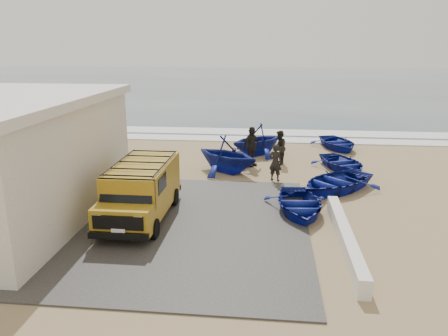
{
  "coord_description": "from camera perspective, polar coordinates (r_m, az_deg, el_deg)",
  "views": [
    {
      "loc": [
        2.61,
        -15.49,
        5.97
      ],
      "look_at": [
        0.86,
        1.07,
        1.2
      ],
      "focal_mm": 35.0,
      "sensor_mm": 36.0,
      "label": 1
    }
  ],
  "objects": [
    {
      "name": "boat_far_left",
      "position": [
        24.15,
        4.39,
        3.74
      ],
      "size": [
        4.36,
        4.32,
        1.74
      ],
      "primitive_type": "imported",
      "rotation": [
        0.0,
        0.0,
        -0.84
      ],
      "color": "navy",
      "rests_on": "ground"
    },
    {
      "name": "surf_wash",
      "position": [
        30.68,
        1.04,
        4.79
      ],
      "size": [
        180.0,
        2.2,
        0.04
      ],
      "primitive_type": "cube",
      "color": "white",
      "rests_on": "ground"
    },
    {
      "name": "fisherman_front",
      "position": [
        19.63,
        6.73,
        0.72
      ],
      "size": [
        0.72,
        0.6,
        1.68
      ],
      "primitive_type": "imported",
      "rotation": [
        0.0,
        0.0,
        2.77
      ],
      "color": "black",
      "rests_on": "ground"
    },
    {
      "name": "boat_near_right",
      "position": [
        18.85,
        14.32,
        -1.73
      ],
      "size": [
        4.64,
        4.63,
        0.79
      ],
      "primitive_type": "imported",
      "rotation": [
        0.0,
        0.0,
        -0.79
      ],
      "color": "navy",
      "rests_on": "ground"
    },
    {
      "name": "boat_near_left",
      "position": [
        16.13,
        9.77,
        -4.64
      ],
      "size": [
        2.7,
        3.58,
        0.7
      ],
      "primitive_type": "imported",
      "rotation": [
        0.0,
        0.0,
        0.08
      ],
      "color": "navy",
      "rests_on": "ground"
    },
    {
      "name": "boat_mid_left",
      "position": [
        20.77,
        0.36,
        1.81
      ],
      "size": [
        4.41,
        4.28,
        1.77
      ],
      "primitive_type": "imported",
      "rotation": [
        0.0,
        0.0,
        0.99
      ],
      "color": "navy",
      "rests_on": "ground"
    },
    {
      "name": "slab",
      "position": [
        15.44,
        -11.93,
        -7.02
      ],
      "size": [
        12.0,
        10.0,
        0.05
      ],
      "primitive_type": "cube",
      "color": "#413E3B",
      "rests_on": "ground"
    },
    {
      "name": "van",
      "position": [
        15.47,
        -10.74,
        -2.71
      ],
      "size": [
        1.92,
        4.71,
        2.02
      ],
      "rotation": [
        0.0,
        0.0,
        -0.0
      ],
      "color": "#AF851A",
      "rests_on": "ground"
    },
    {
      "name": "surf_line",
      "position": [
        28.24,
        0.6,
        3.84
      ],
      "size": [
        180.0,
        1.6,
        0.06
      ],
      "primitive_type": "cube",
      "color": "white",
      "rests_on": "ground"
    },
    {
      "name": "ocean",
      "position": [
        71.78,
        4.01,
        11.17
      ],
      "size": [
        180.0,
        88.0,
        0.01
      ],
      "primitive_type": "cube",
      "color": "#385166",
      "rests_on": "ground"
    },
    {
      "name": "boat_far_right",
      "position": [
        26.44,
        14.62,
        3.21
      ],
      "size": [
        3.38,
        4.06,
        0.72
      ],
      "primitive_type": "imported",
      "rotation": [
        0.0,
        0.0,
        0.28
      ],
      "color": "navy",
      "rests_on": "ground"
    },
    {
      "name": "parapet",
      "position": [
        13.93,
        15.54,
        -8.77
      ],
      "size": [
        0.35,
        6.0,
        0.55
      ],
      "primitive_type": "cube",
      "color": "silver",
      "rests_on": "ground"
    },
    {
      "name": "boat_mid_right",
      "position": [
        22.1,
        15.23,
        0.65
      ],
      "size": [
        3.39,
        3.91,
        0.68
      ],
      "primitive_type": "imported",
      "rotation": [
        0.0,
        0.0,
        0.38
      ],
      "color": "navy",
      "rests_on": "ground"
    },
    {
      "name": "fisherman_back",
      "position": [
        21.84,
        3.57,
        2.81
      ],
      "size": [
        1.14,
        1.21,
        2.01
      ],
      "primitive_type": "imported",
      "rotation": [
        0.0,
        0.0,
        0.86
      ],
      "color": "black",
      "rests_on": "ground"
    },
    {
      "name": "ground",
      "position": [
        16.8,
        -3.32,
        -4.86
      ],
      "size": [
        160.0,
        160.0,
        0.0
      ],
      "primitive_type": "plane",
      "color": "#9C835B"
    },
    {
      "name": "fisherman_middle",
      "position": [
        22.34,
        7.23,
        2.66
      ],
      "size": [
        0.73,
        0.9,
        1.74
      ],
      "primitive_type": "imported",
      "rotation": [
        0.0,
        0.0,
        -1.66
      ],
      "color": "black",
      "rests_on": "ground"
    }
  ]
}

